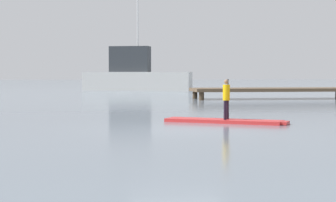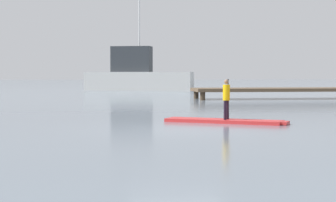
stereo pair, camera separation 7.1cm
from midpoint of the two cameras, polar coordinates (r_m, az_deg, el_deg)
The scene contains 5 objects.
ground_plane at distance 14.89m, azimuth 0.88°, elevation -2.85°, with size 240.00×240.00×0.00m, color slate.
paddleboard_near at distance 16.96m, azimuth 5.69°, elevation -2.01°, with size 3.51×2.37×0.10m.
paddler_child_solo at distance 16.92m, azimuth 5.75°, elevation 0.41°, with size 0.28×0.37×1.19m.
motor_boat_small_navy at distance 47.70m, azimuth -3.30°, elevation 2.53°, with size 9.20×4.78×8.73m.
floating_dock at distance 33.04m, azimuth 10.40°, elevation 1.12°, with size 9.28×2.68×0.63m.
Camera 1 is at (-2.11, -14.67, 1.46)m, focal length 60.89 mm.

